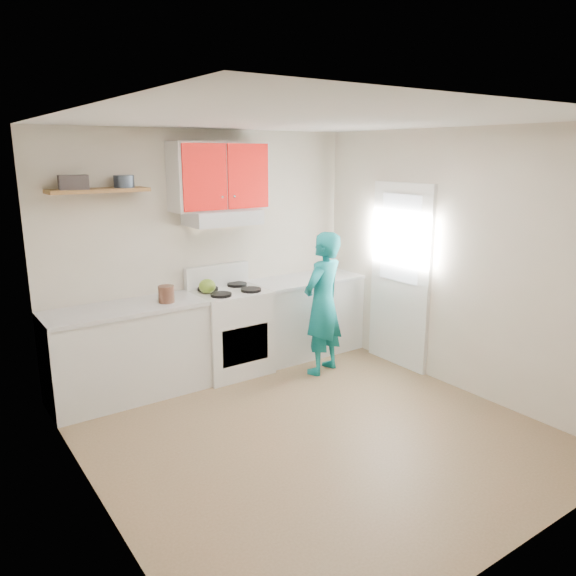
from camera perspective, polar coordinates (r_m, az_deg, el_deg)
floor at (r=4.96m, az=2.30°, el=-14.53°), size 3.80×3.80×0.00m
ceiling at (r=4.37m, az=2.64°, el=17.02°), size 3.60×3.80×0.04m
back_wall at (r=6.08m, az=-8.50°, el=3.67°), size 3.60×0.04×2.60m
front_wall at (r=3.26m, az=23.30°, el=-6.25°), size 3.60×0.04×2.60m
left_wall at (r=3.72m, az=-20.20°, el=-3.54°), size 0.04×3.80×2.60m
right_wall at (r=5.74m, az=16.89°, el=2.64°), size 0.04×3.80×2.60m
door at (r=6.23m, az=11.54°, el=1.20°), size 0.05×0.85×2.05m
door_glass at (r=6.13m, az=11.56°, el=5.05°), size 0.01×0.55×0.95m
counter_left at (r=5.65m, az=-16.32°, el=-6.48°), size 1.52×0.60×0.90m
counter_right at (r=6.61m, az=1.81°, el=-2.93°), size 1.32×0.60×0.90m
stove at (r=6.05m, az=-5.98°, el=-4.51°), size 0.76×0.65×0.92m
range_hood at (r=5.87m, az=-6.79°, el=7.27°), size 0.76×0.44×0.15m
upper_cabinets at (r=5.89m, az=-7.17°, el=11.43°), size 1.02×0.33×0.70m
shelf at (r=5.44m, az=-19.08°, el=9.54°), size 0.90×0.30×0.04m
books at (r=5.34m, az=-21.37°, el=10.17°), size 0.27×0.21×0.13m
tin at (r=5.49m, az=-16.65°, el=10.54°), size 0.22×0.22×0.12m
kettle at (r=5.83m, az=-8.37°, el=0.19°), size 0.21×0.21×0.15m
crock at (r=5.54m, az=-12.50°, el=-0.73°), size 0.18×0.18×0.19m
cutting_board at (r=6.43m, az=1.02°, el=0.82°), size 0.30×0.23×0.02m
silicone_mat at (r=6.73m, az=3.79°, el=1.33°), size 0.30×0.26×0.01m
person at (r=5.94m, az=3.63°, el=-1.61°), size 0.66×0.53×1.56m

